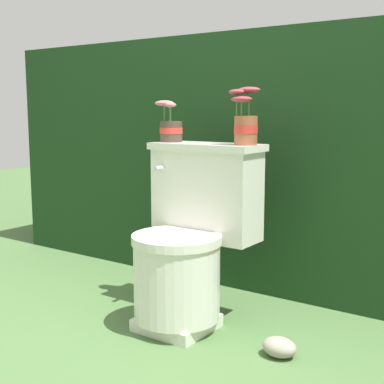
% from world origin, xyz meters
% --- Properties ---
extents(ground_plane, '(12.00, 12.00, 0.00)m').
position_xyz_m(ground_plane, '(0.00, 0.00, 0.00)').
color(ground_plane, '#4C703D').
extents(hedge_backdrop, '(3.55, 0.79, 1.31)m').
position_xyz_m(hedge_backdrop, '(0.00, 0.95, 0.66)').
color(hedge_backdrop, '#193819').
rests_on(hedge_backdrop, ground).
extents(toilet, '(0.50, 0.52, 0.78)m').
position_xyz_m(toilet, '(-0.09, 0.06, 0.37)').
color(toilet, silver).
rests_on(toilet, ground).
extents(potted_plant_left, '(0.13, 0.10, 0.19)m').
position_xyz_m(potted_plant_left, '(-0.29, 0.18, 0.85)').
color(potted_plant_left, '#47382D').
rests_on(potted_plant_left, toilet).
extents(potted_plant_midleft, '(0.13, 0.11, 0.24)m').
position_xyz_m(potted_plant_midleft, '(0.10, 0.18, 0.88)').
color(potted_plant_midleft, '#9E5638').
rests_on(potted_plant_midleft, toilet).
extents(garden_stone, '(0.13, 0.11, 0.07)m').
position_xyz_m(garden_stone, '(0.38, -0.03, 0.04)').
color(garden_stone, '#9E9384').
rests_on(garden_stone, ground).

